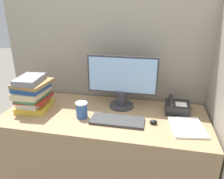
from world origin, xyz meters
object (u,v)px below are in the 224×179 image
Objects in this scene: coffee_cup at (82,110)px; desk_telephone at (177,107)px; book_stack at (33,93)px; monitor at (122,83)px; mouse at (153,122)px; keyboard at (117,121)px.

coffee_cup is 0.66× the size of desk_telephone.
book_stack is 1.58× the size of desk_telephone.
monitor is 0.72m from book_stack.
book_stack reaches higher than mouse.
book_stack is (-0.43, 0.06, 0.08)m from coffee_cup.
mouse is 0.19× the size of book_stack.
book_stack is at bearing -164.65° from monitor.
keyboard is (0.01, -0.26, -0.20)m from monitor.
monitor is at bearing 92.78° from keyboard.
desk_telephone is (0.43, 0.25, 0.03)m from keyboard.
coffee_cup reaches higher than mouse.
keyboard is 0.26m from mouse.
keyboard is 1.33× the size of book_stack.
coffee_cup reaches higher than desk_telephone.
desk_telephone is at bearing 52.38° from mouse.
monitor is 1.45× the size of keyboard.
monitor is 4.62× the size of coffee_cup.
desk_telephone is (0.17, 0.22, 0.03)m from mouse.
coffee_cup is 0.42× the size of book_stack.
keyboard is 0.50m from desk_telephone.
book_stack reaches higher than keyboard.
coffee_cup reaches higher than keyboard.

